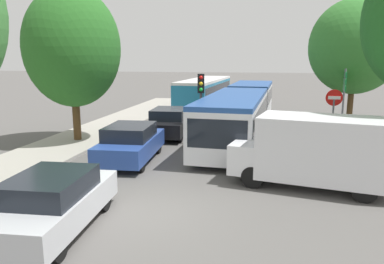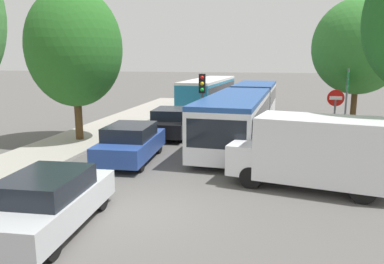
{
  "view_description": "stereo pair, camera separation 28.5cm",
  "coord_description": "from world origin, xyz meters",
  "px_view_note": "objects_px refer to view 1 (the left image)",
  "views": [
    {
      "loc": [
        3.04,
        -9.06,
        4.14
      ],
      "look_at": [
        0.2,
        5.44,
        1.2
      ],
      "focal_mm": 35.0,
      "sensor_mm": 36.0,
      "label": 1
    },
    {
      "loc": [
        3.32,
        -9.01,
        4.14
      ],
      "look_at": [
        0.2,
        5.44,
        1.2
      ],
      "focal_mm": 35.0,
      "sensor_mm": 36.0,
      "label": 2
    }
  ],
  "objects_px": {
    "queued_car_blue": "(131,143)",
    "no_entry_sign": "(333,112)",
    "traffic_light": "(201,93)",
    "tree_left_mid": "(71,51)",
    "articulated_bus": "(243,108)",
    "queued_car_black": "(170,122)",
    "tree_right_mid": "(355,49)",
    "queued_car_silver": "(53,202)",
    "direction_sign_post": "(344,89)",
    "white_van": "(317,150)",
    "city_bus_rear": "(205,91)"
  },
  "relations": [
    {
      "from": "queued_car_silver",
      "to": "direction_sign_post",
      "type": "bearing_deg",
      "value": -38.31
    },
    {
      "from": "articulated_bus",
      "to": "white_van",
      "type": "bearing_deg",
      "value": 21.25
    },
    {
      "from": "white_van",
      "to": "tree_left_mid",
      "type": "relative_size",
      "value": 0.71
    },
    {
      "from": "city_bus_rear",
      "to": "direction_sign_post",
      "type": "bearing_deg",
      "value": -137.03
    },
    {
      "from": "articulated_bus",
      "to": "queued_car_black",
      "type": "distance_m",
      "value": 4.26
    },
    {
      "from": "white_van",
      "to": "tree_left_mid",
      "type": "xyz_separation_m",
      "value": [
        -10.82,
        4.56,
        3.23
      ]
    },
    {
      "from": "direction_sign_post",
      "to": "tree_left_mid",
      "type": "bearing_deg",
      "value": 22.23
    },
    {
      "from": "no_entry_sign",
      "to": "direction_sign_post",
      "type": "height_order",
      "value": "direction_sign_post"
    },
    {
      "from": "queued_car_silver",
      "to": "tree_right_mid",
      "type": "distance_m",
      "value": 18.48
    },
    {
      "from": "white_van",
      "to": "traffic_light",
      "type": "distance_m",
      "value": 7.17
    },
    {
      "from": "traffic_light",
      "to": "tree_right_mid",
      "type": "relative_size",
      "value": 0.46
    },
    {
      "from": "queued_car_silver",
      "to": "no_entry_sign",
      "type": "xyz_separation_m",
      "value": [
        7.8,
        9.08,
        1.15
      ]
    },
    {
      "from": "queued_car_black",
      "to": "tree_right_mid",
      "type": "height_order",
      "value": "tree_right_mid"
    },
    {
      "from": "white_van",
      "to": "tree_right_mid",
      "type": "relative_size",
      "value": 0.71
    },
    {
      "from": "tree_right_mid",
      "to": "queued_car_black",
      "type": "bearing_deg",
      "value": -158.75
    },
    {
      "from": "queued_car_blue",
      "to": "direction_sign_post",
      "type": "xyz_separation_m",
      "value": [
        9.24,
        6.41,
        1.8
      ]
    },
    {
      "from": "articulated_bus",
      "to": "traffic_light",
      "type": "relative_size",
      "value": 4.85
    },
    {
      "from": "direction_sign_post",
      "to": "articulated_bus",
      "type": "bearing_deg",
      "value": 0.54
    },
    {
      "from": "white_van",
      "to": "tree_left_mid",
      "type": "height_order",
      "value": "tree_left_mid"
    },
    {
      "from": "no_entry_sign",
      "to": "tree_right_mid",
      "type": "bearing_deg",
      "value": 162.27
    },
    {
      "from": "articulated_bus",
      "to": "white_van",
      "type": "distance_m",
      "value": 9.22
    },
    {
      "from": "queued_car_silver",
      "to": "tree_right_mid",
      "type": "xyz_separation_m",
      "value": [
        9.76,
        15.2,
        3.89
      ]
    },
    {
      "from": "queued_car_blue",
      "to": "traffic_light",
      "type": "relative_size",
      "value": 1.3
    },
    {
      "from": "white_van",
      "to": "tree_left_mid",
      "type": "bearing_deg",
      "value": -11.61
    },
    {
      "from": "tree_left_mid",
      "to": "traffic_light",
      "type": "bearing_deg",
      "value": 6.76
    },
    {
      "from": "queued_car_silver",
      "to": "queued_car_blue",
      "type": "distance_m",
      "value": 6.3
    },
    {
      "from": "traffic_light",
      "to": "queued_car_silver",
      "type": "bearing_deg",
      "value": -20.73
    },
    {
      "from": "queued_car_silver",
      "to": "traffic_light",
      "type": "xyz_separation_m",
      "value": [
        1.91,
        9.8,
        1.77
      ]
    },
    {
      "from": "traffic_light",
      "to": "tree_right_mid",
      "type": "distance_m",
      "value": 9.76
    },
    {
      "from": "articulated_bus",
      "to": "direction_sign_post",
      "type": "xyz_separation_m",
      "value": [
        5.16,
        -0.56,
        1.16
      ]
    },
    {
      "from": "queued_car_black",
      "to": "articulated_bus",
      "type": "bearing_deg",
      "value": -66.89
    },
    {
      "from": "tree_left_mid",
      "to": "tree_right_mid",
      "type": "xyz_separation_m",
      "value": [
        13.98,
        6.13,
        0.15
      ]
    },
    {
      "from": "direction_sign_post",
      "to": "tree_right_mid",
      "type": "bearing_deg",
      "value": -102.55
    },
    {
      "from": "articulated_bus",
      "to": "tree_right_mid",
      "type": "bearing_deg",
      "value": 110.91
    },
    {
      "from": "queued_car_blue",
      "to": "tree_right_mid",
      "type": "bearing_deg",
      "value": -51.96
    },
    {
      "from": "no_entry_sign",
      "to": "direction_sign_post",
      "type": "relative_size",
      "value": 0.78
    },
    {
      "from": "city_bus_rear",
      "to": "queued_car_blue",
      "type": "relative_size",
      "value": 2.53
    },
    {
      "from": "articulated_bus",
      "to": "queued_car_black",
      "type": "relative_size",
      "value": 3.72
    },
    {
      "from": "tree_right_mid",
      "to": "queued_car_blue",
      "type": "bearing_deg",
      "value": -138.61
    },
    {
      "from": "queued_car_black",
      "to": "queued_car_blue",
      "type": "bearing_deg",
      "value": 173.17
    },
    {
      "from": "queued_car_black",
      "to": "tree_left_mid",
      "type": "distance_m",
      "value": 6.05
    },
    {
      "from": "queued_car_black",
      "to": "tree_right_mid",
      "type": "bearing_deg",
      "value": -72.1
    },
    {
      "from": "tree_left_mid",
      "to": "tree_right_mid",
      "type": "bearing_deg",
      "value": 23.69
    },
    {
      "from": "queued_car_blue",
      "to": "direction_sign_post",
      "type": "height_order",
      "value": "direction_sign_post"
    },
    {
      "from": "white_van",
      "to": "direction_sign_post",
      "type": "height_order",
      "value": "direction_sign_post"
    },
    {
      "from": "queued_car_blue",
      "to": "no_entry_sign",
      "type": "xyz_separation_m",
      "value": [
        8.15,
        2.78,
        1.11
      ]
    },
    {
      "from": "traffic_light",
      "to": "tree_left_mid",
      "type": "distance_m",
      "value": 6.49
    },
    {
      "from": "traffic_light",
      "to": "tree_right_mid",
      "type": "height_order",
      "value": "tree_right_mid"
    },
    {
      "from": "articulated_bus",
      "to": "queued_car_black",
      "type": "bearing_deg",
      "value": -60.42
    },
    {
      "from": "tree_right_mid",
      "to": "traffic_light",
      "type": "bearing_deg",
      "value": -145.42
    }
  ]
}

